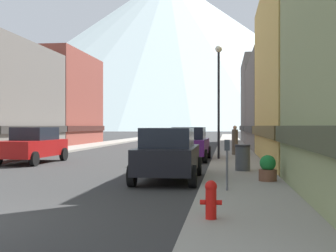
% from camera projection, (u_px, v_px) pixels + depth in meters
% --- Properties ---
extents(sidewalk_left, '(2.50, 100.00, 0.15)m').
position_uv_depth(sidewalk_left, '(104.00, 144.00, 43.55)').
color(sidewalk_left, gray).
rests_on(sidewalk_left, ground).
extents(sidewalk_right, '(2.50, 100.00, 0.15)m').
position_uv_depth(sidewalk_right, '(231.00, 144.00, 41.91)').
color(sidewalk_right, gray).
rests_on(sidewalk_right, ground).
extents(storefront_left_3, '(8.69, 11.13, 8.79)m').
position_uv_depth(storefront_left_3, '(45.00, 101.00, 42.69)').
color(storefront_left_3, brown).
rests_on(storefront_left_3, ground).
extents(storefront_right_2, '(7.30, 13.26, 6.96)m').
position_uv_depth(storefront_right_2, '(295.00, 106.00, 33.84)').
color(storefront_right_2, '#66605B').
rests_on(storefront_right_2, ground).
extents(storefront_right_3, '(7.89, 11.74, 8.87)m').
position_uv_depth(storefront_right_3, '(279.00, 103.00, 46.77)').
color(storefront_right_3, '#66605B').
rests_on(storefront_right_3, ground).
extents(car_left_1, '(2.24, 4.48, 1.78)m').
position_uv_depth(car_left_1, '(33.00, 145.00, 21.86)').
color(car_left_1, '#9E1111').
rests_on(car_left_1, ground).
extents(car_right_0, '(2.10, 4.42, 1.78)m').
position_uv_depth(car_right_0, '(168.00, 154.00, 14.77)').
color(car_right_0, black).
rests_on(car_right_0, ground).
extents(car_right_1, '(2.14, 4.43, 1.78)m').
position_uv_depth(car_right_1, '(190.00, 144.00, 23.49)').
color(car_right_1, '#591E72').
rests_on(car_right_1, ground).
extents(fire_hydrant_near, '(0.40, 0.22, 0.70)m').
position_uv_depth(fire_hydrant_near, '(211.00, 198.00, 7.99)').
color(fire_hydrant_near, red).
rests_on(fire_hydrant_near, sidewalk_right).
extents(parking_meter_near, '(0.14, 0.10, 1.33)m').
position_uv_depth(parking_meter_near, '(227.00, 158.00, 11.53)').
color(parking_meter_near, '#595960').
rests_on(parking_meter_near, sidewalk_right).
extents(trash_bin_right, '(0.59, 0.59, 0.98)m').
position_uv_depth(trash_bin_right, '(243.00, 158.00, 16.63)').
color(trash_bin_right, '#4C5156').
rests_on(trash_bin_right, sidewalk_right).
extents(potted_plant_0, '(0.55, 0.55, 0.80)m').
position_uv_depth(potted_plant_0, '(268.00, 169.00, 13.52)').
color(potted_plant_0, brown).
rests_on(potted_plant_0, sidewalk_right).
extents(potted_plant_1, '(0.46, 0.46, 0.72)m').
position_uv_depth(potted_plant_1, '(27.00, 147.00, 28.37)').
color(potted_plant_1, brown).
rests_on(potted_plant_1, sidewalk_left).
extents(pedestrian_0, '(0.36, 0.36, 1.54)m').
position_uv_depth(pedestrian_0, '(235.00, 142.00, 26.27)').
color(pedestrian_0, '#333338').
rests_on(pedestrian_0, sidewalk_right).
extents(pedestrian_1, '(0.36, 0.36, 1.72)m').
position_uv_depth(pedestrian_1, '(235.00, 141.00, 25.82)').
color(pedestrian_1, brown).
rests_on(pedestrian_1, sidewalk_right).
extents(streetlamp_right, '(0.36, 0.36, 5.86)m').
position_uv_depth(streetlamp_right, '(219.00, 85.00, 22.69)').
color(streetlamp_right, black).
rests_on(streetlamp_right, sidewalk_right).
extents(mountain_backdrop, '(251.34, 251.34, 94.60)m').
position_uv_depth(mountain_backdrop, '(168.00, 52.00, 269.68)').
color(mountain_backdrop, silver).
rests_on(mountain_backdrop, ground).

